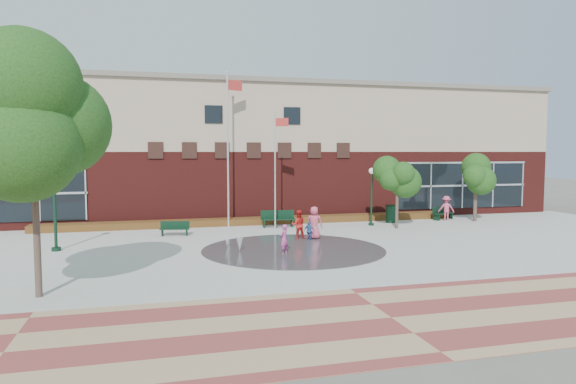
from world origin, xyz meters
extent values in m
plane|color=#666056|center=(0.00, 0.00, 0.00)|extent=(120.00, 120.00, 0.00)
cube|color=#A8A8A0|center=(0.00, 4.00, 0.00)|extent=(46.00, 18.00, 0.01)
cube|color=brown|center=(0.00, -7.00, 0.00)|extent=(46.00, 6.00, 0.01)
cylinder|color=#383A3D|center=(0.00, 3.00, 0.00)|extent=(8.40, 8.40, 0.01)
cube|color=#5A1B18|center=(0.00, 17.50, 2.25)|extent=(44.00, 10.00, 4.50)
cube|color=tan|center=(0.00, 17.50, 6.75)|extent=(44.00, 10.00, 4.50)
cube|color=slate|center=(0.00, 17.50, 9.05)|extent=(44.40, 10.40, 0.30)
cube|color=black|center=(15.00, 12.48, 2.11)|extent=(10.00, 0.12, 3.19)
cube|color=black|center=(-2.50, 12.48, 6.79)|extent=(1.10, 0.10, 1.10)
cube|color=black|center=(2.50, 12.48, 6.79)|extent=(1.10, 0.10, 1.10)
cube|color=maroon|center=(0.00, 11.60, 0.00)|extent=(26.00, 1.20, 0.40)
cylinder|color=silver|center=(-1.85, 11.00, 4.55)|extent=(0.11, 0.11, 9.10)
sphere|color=silver|center=(-1.85, 11.00, 9.16)|extent=(0.18, 0.18, 0.18)
cube|color=#B42C28|center=(-1.38, 11.17, 8.44)|extent=(0.94, 0.37, 0.61)
cylinder|color=silver|center=(0.63, 9.33, 3.35)|extent=(0.09, 0.09, 6.71)
sphere|color=silver|center=(0.63, 9.33, 6.75)|extent=(0.14, 0.14, 0.14)
cube|color=#B42C28|center=(0.99, 9.18, 6.19)|extent=(0.72, 0.30, 0.47)
cylinder|color=black|center=(-10.49, 5.47, 1.93)|extent=(0.14, 0.14, 3.86)
cylinder|color=black|center=(-10.49, 5.47, 0.09)|extent=(0.41, 0.41, 0.18)
sphere|color=white|center=(-10.49, 5.47, 4.06)|extent=(0.45, 0.45, 0.45)
cylinder|color=black|center=(6.64, 9.27, 1.59)|extent=(0.11, 0.11, 3.17)
cylinder|color=black|center=(6.64, 9.27, 0.07)|extent=(0.34, 0.34, 0.15)
sphere|color=white|center=(6.64, 9.27, 3.34)|extent=(0.37, 0.37, 0.37)
cube|color=black|center=(-5.12, 8.39, 0.39)|extent=(1.60, 0.72, 0.05)
cube|color=black|center=(-5.09, 8.58, 0.58)|extent=(1.53, 0.35, 0.39)
cube|color=black|center=(0.96, 10.00, 0.50)|extent=(2.06, 0.77, 0.07)
cube|color=black|center=(0.98, 10.24, 0.76)|extent=(2.01, 0.27, 0.50)
cube|color=black|center=(12.36, 10.53, 0.44)|extent=(1.80, 1.15, 0.06)
cube|color=black|center=(12.27, 10.72, 0.66)|extent=(1.62, 0.75, 0.44)
cylinder|color=black|center=(8.37, 10.12, 0.54)|extent=(0.65, 0.65, 1.09)
cylinder|color=black|center=(8.37, 10.12, 1.11)|extent=(0.70, 0.70, 0.07)
cylinder|color=#41322A|center=(-9.67, -2.37, 2.25)|extent=(0.21, 0.21, 4.51)
cylinder|color=#41322A|center=(7.59, 7.77, 1.31)|extent=(0.18, 0.18, 2.61)
cylinder|color=#41322A|center=(13.91, 9.32, 1.29)|extent=(0.22, 0.22, 2.59)
cone|color=white|center=(-2.46, 3.22, 0.00)|extent=(0.33, 0.33, 0.63)
cone|color=white|center=(-2.87, 4.32, 0.00)|extent=(0.22, 0.22, 0.50)
imported|color=#C0448C|center=(-0.67, 2.16, 0.66)|extent=(0.57, 0.56, 1.33)
imported|color=red|center=(0.99, 5.70, 0.76)|extent=(0.79, 0.64, 1.52)
imported|color=#D14C6A|center=(1.82, 5.57, 0.85)|extent=(0.98, 0.83, 1.70)
imported|color=#2E5C9E|center=(1.41, 5.13, 0.50)|extent=(0.60, 0.58, 1.01)
imported|color=#CC4A6F|center=(12.37, 10.21, 0.81)|extent=(1.19, 0.92, 1.62)
camera|label=1|loc=(-6.18, -19.43, 4.51)|focal=32.00mm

